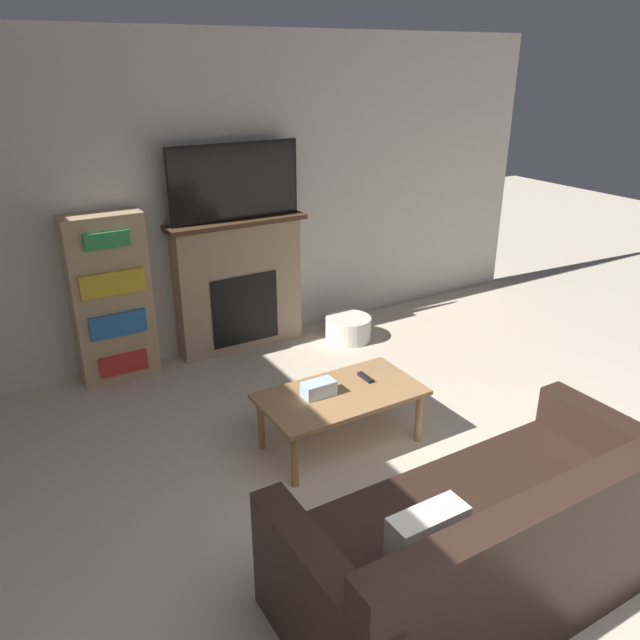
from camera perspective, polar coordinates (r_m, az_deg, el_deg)
wall_back at (r=5.56m, az=-7.97°, el=11.03°), size 6.55×0.06×2.70m
fireplace at (r=5.61m, az=-7.41°, el=3.23°), size 1.24×0.28×1.19m
tv at (r=5.36m, az=-7.82°, el=12.40°), size 1.17×0.03×0.64m
couch at (r=3.33m, az=15.27°, el=-19.12°), size 2.07×0.94×0.84m
coffee_table at (r=4.22m, az=1.92°, el=-7.20°), size 1.09×0.60×0.41m
tissue_box at (r=4.13m, az=-0.13°, el=-6.30°), size 0.22×0.12×0.10m
remote_control at (r=4.36m, az=4.18°, el=-5.26°), size 0.04×0.15×0.02m
bookshelf at (r=5.25m, az=-18.53°, el=1.82°), size 0.61×0.29×1.38m
storage_basket at (r=5.89m, az=2.60°, el=-0.78°), size 0.43×0.43×0.22m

